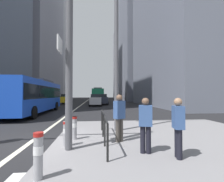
# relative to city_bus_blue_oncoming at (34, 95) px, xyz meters

# --- Properties ---
(ground_plane) EXTENTS (160.00, 160.00, 0.00)m
(ground_plane) POSITION_rel_city_bus_blue_oncoming_xyz_m (3.32, 10.26, -1.84)
(ground_plane) COLOR black
(median_island) EXTENTS (9.00, 10.00, 0.15)m
(median_island) POSITION_rel_city_bus_blue_oncoming_xyz_m (8.82, -10.74, -1.76)
(median_island) COLOR gray
(median_island) RESTS_ON ground
(lane_centre_line) EXTENTS (0.20, 80.00, 0.01)m
(lane_centre_line) POSITION_rel_city_bus_blue_oncoming_xyz_m (3.32, 20.26, -1.83)
(lane_centre_line) COLOR beige
(lane_centre_line) RESTS_ON ground
(office_tower_left_mid) EXTENTS (12.68, 25.99, 54.07)m
(office_tower_left_mid) POSITION_rel_city_bus_blue_oncoming_xyz_m (-12.68, 33.46, 25.20)
(office_tower_left_mid) COLOR gray
(office_tower_left_mid) RESTS_ON ground
(office_tower_left_far) EXTENTS (10.04, 21.04, 46.77)m
(office_tower_left_far) POSITION_rel_city_bus_blue_oncoming_xyz_m (-12.68, 61.56, 21.55)
(office_tower_left_far) COLOR #9E9EA3
(office_tower_left_far) RESTS_ON ground
(office_tower_right_mid) EXTENTS (12.56, 16.24, 55.99)m
(office_tower_right_mid) POSITION_rel_city_bus_blue_oncoming_xyz_m (20.32, 32.89, 26.16)
(office_tower_right_mid) COLOR slate
(office_tower_right_mid) RESTS_ON ground
(office_tower_right_far) EXTENTS (11.01, 19.98, 32.12)m
(office_tower_right_far) POSITION_rel_city_bus_blue_oncoming_xyz_m (20.32, 55.20, 14.23)
(office_tower_right_far) COLOR gray
(office_tower_right_far) RESTS_ON ground
(city_bus_blue_oncoming) EXTENTS (2.72, 10.86, 3.40)m
(city_bus_blue_oncoming) POSITION_rel_city_bus_blue_oncoming_xyz_m (0.00, 0.00, 0.00)
(city_bus_blue_oncoming) COLOR blue
(city_bus_blue_oncoming) RESTS_ON ground
(city_bus_red_receding) EXTENTS (2.81, 11.41, 3.40)m
(city_bus_red_receding) POSITION_rel_city_bus_blue_oncoming_xyz_m (6.39, 23.01, 0.00)
(city_bus_red_receding) COLOR #198456
(city_bus_red_receding) RESTS_ON ground
(city_bus_red_distant) EXTENTS (2.83, 11.44, 3.40)m
(city_bus_red_distant) POSITION_rel_city_bus_blue_oncoming_xyz_m (7.01, 44.94, 0.00)
(city_bus_red_distant) COLOR red
(city_bus_red_distant) RESTS_ON ground
(car_oncoming_mid) EXTENTS (2.12, 4.46, 1.94)m
(car_oncoming_mid) POSITION_rel_city_bus_blue_oncoming_xyz_m (-3.47, 35.95, -0.85)
(car_oncoming_mid) COLOR #B2A899
(car_oncoming_mid) RESTS_ON ground
(car_receding_near) EXTENTS (2.12, 4.31, 1.94)m
(car_receding_near) POSITION_rel_city_bus_blue_oncoming_xyz_m (7.06, 13.68, -0.85)
(car_receding_near) COLOR #232838
(car_receding_near) RESTS_ON ground
(car_receding_far) EXTENTS (2.16, 4.57, 1.94)m
(car_receding_far) POSITION_rel_city_bus_blue_oncoming_xyz_m (5.89, 10.48, -0.84)
(car_receding_far) COLOR silver
(car_receding_far) RESTS_ON ground
(car_oncoming_far) EXTENTS (2.19, 4.36, 1.94)m
(car_oncoming_far) POSITION_rel_city_bus_blue_oncoming_xyz_m (-0.02, 16.77, -0.85)
(car_oncoming_far) COLOR gold
(car_oncoming_far) RESTS_ON ground
(traffic_signal_gantry) EXTENTS (5.71, 0.65, 6.00)m
(traffic_signal_gantry) POSITION_rel_city_bus_blue_oncoming_xyz_m (3.11, -11.05, 2.25)
(traffic_signal_gantry) COLOR #515156
(traffic_signal_gantry) RESTS_ON median_island
(street_lamp_post) EXTENTS (5.50, 0.32, 8.00)m
(street_lamp_post) POSITION_rel_city_bus_blue_oncoming_xyz_m (6.80, -8.59, 3.45)
(street_lamp_post) COLOR #56565B
(street_lamp_post) RESTS_ON median_island
(bollard_left) EXTENTS (0.20, 0.20, 0.94)m
(bollard_left) POSITION_rel_city_bus_blue_oncoming_xyz_m (4.67, -12.78, -1.17)
(bollard_left) COLOR #99999E
(bollard_left) RESTS_ON median_island
(bollard_right) EXTENTS (0.20, 0.20, 0.81)m
(bollard_right) POSITION_rel_city_bus_blue_oncoming_xyz_m (4.85, -10.67, -1.24)
(bollard_right) COLOR #99999E
(bollard_right) RESTS_ON median_island
(bollard_back) EXTENTS (0.20, 0.20, 0.86)m
(bollard_back) POSITION_rel_city_bus_blue_oncoming_xyz_m (5.02, -9.88, -1.21)
(bollard_back) COLOR #99999E
(bollard_back) RESTS_ON median_island
(pedestrian_railing) EXTENTS (0.06, 3.74, 0.98)m
(pedestrian_railing) POSITION_rel_city_bus_blue_oncoming_xyz_m (6.12, -10.22, -0.98)
(pedestrian_railing) COLOR black
(pedestrian_railing) RESTS_ON median_island
(pedestrian_waiting) EXTENTS (0.43, 0.34, 1.61)m
(pedestrian_waiting) POSITION_rel_city_bus_blue_oncoming_xyz_m (7.27, -11.58, -0.80)
(pedestrian_waiting) COLOR black
(pedestrian_waiting) RESTS_ON median_island
(pedestrian_walking) EXTENTS (0.45, 0.41, 1.70)m
(pedestrian_walking) POSITION_rel_city_bus_blue_oncoming_xyz_m (6.68, -10.36, -0.74)
(pedestrian_walking) COLOR #423D38
(pedestrian_walking) RESTS_ON median_island
(pedestrian_far) EXTENTS (0.31, 0.42, 1.61)m
(pedestrian_far) POSITION_rel_city_bus_blue_oncoming_xyz_m (8.03, -12.03, -0.80)
(pedestrian_far) COLOR black
(pedestrian_far) RESTS_ON median_island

